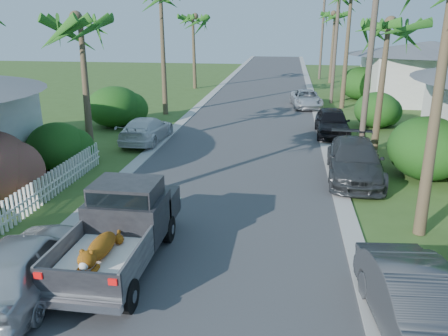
% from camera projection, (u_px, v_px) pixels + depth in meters
% --- Properties ---
extents(road, '(8.00, 100.00, 0.02)m').
position_uv_depth(road, '(256.00, 108.00, 31.91)').
color(road, '#38383A').
rests_on(road, ground).
extents(curb_left, '(0.60, 100.00, 0.06)m').
position_uv_depth(curb_left, '(199.00, 106.00, 32.49)').
color(curb_left, '#A5A39E').
rests_on(curb_left, ground).
extents(curb_right, '(0.60, 100.00, 0.06)m').
position_uv_depth(curb_right, '(316.00, 109.00, 31.31)').
color(curb_right, '#A5A39E').
rests_on(curb_right, ground).
extents(pickup_truck, '(1.98, 5.12, 2.06)m').
position_uv_depth(pickup_truck, '(125.00, 223.00, 11.44)').
color(pickup_truck, black).
rests_on(pickup_truck, ground).
extents(parked_car_rn, '(1.90, 4.32, 1.38)m').
position_uv_depth(parked_car_rn, '(417.00, 307.00, 8.59)').
color(parked_car_rn, '#34363A').
rests_on(parked_car_rn, ground).
extents(parked_car_rm, '(2.38, 5.25, 1.49)m').
position_uv_depth(parked_car_rm, '(355.00, 161.00, 17.45)').
color(parked_car_rm, '#303235').
rests_on(parked_car_rm, ground).
extents(parked_car_rf, '(1.77, 4.35, 1.48)m').
position_uv_depth(parked_car_rf, '(332.00, 122.00, 24.09)').
color(parked_car_rf, black).
rests_on(parked_car_rf, ground).
extents(parked_car_rd, '(2.44, 4.60, 1.23)m').
position_uv_depth(parked_car_rd, '(306.00, 99.00, 32.09)').
color(parked_car_rd, silver).
rests_on(parked_car_rd, ground).
extents(parked_car_ln, '(2.19, 4.47, 1.47)m').
position_uv_depth(parked_car_ln, '(24.00, 265.00, 10.00)').
color(parked_car_ln, '#B6B9BD').
rests_on(parked_car_ln, ground).
extents(parked_car_lf, '(1.99, 4.55, 1.30)m').
position_uv_depth(parked_car_lf, '(147.00, 130.00, 22.79)').
color(parked_car_lf, silver).
rests_on(parked_car_lf, ground).
extents(palm_l_b, '(4.40, 4.40, 7.40)m').
position_uv_depth(palm_l_b, '(79.00, 18.00, 18.68)').
color(palm_l_b, brown).
rests_on(palm_l_b, ground).
extents(palm_l_d, '(4.40, 4.40, 7.70)m').
position_uv_depth(palm_l_d, '(193.00, 17.00, 39.18)').
color(palm_l_d, brown).
rests_on(palm_l_d, ground).
extents(palm_r_b, '(4.40, 4.40, 7.20)m').
position_uv_depth(palm_r_b, '(389.00, 23.00, 19.73)').
color(palm_r_b, brown).
rests_on(palm_r_b, ground).
extents(palm_r_d, '(4.40, 4.40, 8.00)m').
position_uv_depth(palm_r_d, '(335.00, 14.00, 42.95)').
color(palm_r_d, brown).
rests_on(palm_r_d, ground).
extents(shrub_l_c, '(2.40, 2.64, 2.00)m').
position_uv_depth(shrub_l_c, '(57.00, 146.00, 18.53)').
color(shrub_l_c, '#1B4213').
rests_on(shrub_l_c, ground).
extents(shrub_l_d, '(3.20, 3.52, 2.40)m').
position_uv_depth(shrub_l_d, '(114.00, 107.00, 26.05)').
color(shrub_l_d, '#1B4213').
rests_on(shrub_l_d, ground).
extents(shrub_r_b, '(3.00, 3.30, 2.50)m').
position_uv_depth(shrub_r_b, '(427.00, 148.00, 17.32)').
color(shrub_r_b, '#1B4213').
rests_on(shrub_r_b, ground).
extents(shrub_r_c, '(2.60, 2.86, 2.10)m').
position_uv_depth(shrub_r_c, '(377.00, 110.00, 25.86)').
color(shrub_r_c, '#1B4213').
rests_on(shrub_r_c, ground).
extents(shrub_r_d, '(3.20, 3.52, 2.60)m').
position_uv_depth(shrub_r_d, '(360.00, 83.00, 35.10)').
color(shrub_r_d, '#1B4213').
rests_on(shrub_r_d, ground).
extents(picket_fence, '(0.10, 11.00, 1.00)m').
position_uv_depth(picket_fence, '(29.00, 199.00, 14.28)').
color(picket_fence, white).
rests_on(picket_fence, ground).
extents(house_right_far, '(9.00, 8.00, 4.60)m').
position_uv_depth(house_right_far, '(427.00, 74.00, 34.15)').
color(house_right_far, silver).
rests_on(house_right_far, ground).
extents(utility_pole_b, '(1.60, 0.26, 9.00)m').
position_uv_depth(utility_pole_b, '(370.00, 57.00, 18.42)').
color(utility_pole_b, brown).
rests_on(utility_pole_b, ground).
extents(utility_pole_c, '(1.60, 0.26, 9.00)m').
position_uv_depth(utility_pole_c, '(336.00, 42.00, 32.49)').
color(utility_pole_c, brown).
rests_on(utility_pole_c, ground).
extents(utility_pole_d, '(1.60, 0.26, 9.00)m').
position_uv_depth(utility_pole_d, '(322.00, 36.00, 46.56)').
color(utility_pole_d, brown).
rests_on(utility_pole_d, ground).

